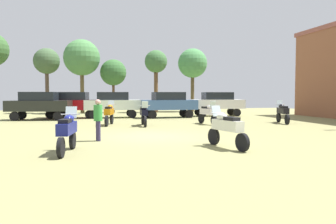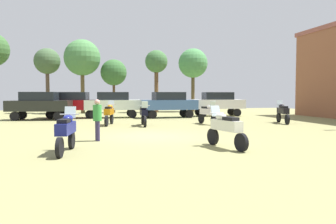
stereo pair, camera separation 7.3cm
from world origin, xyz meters
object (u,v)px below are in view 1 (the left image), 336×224
Objects in this scene: car_5 at (112,103)px; motorcycle_4 at (109,113)px; motorcycle_1 at (144,114)px; car_6 at (72,103)px; tree_5 at (156,63)px; tree_3 at (82,58)px; tree_6 at (47,62)px; motorcycle_3 at (227,127)px; person_1 at (98,117)px; motorcycle_2 at (208,113)px; car_3 at (39,104)px; car_4 at (168,103)px; tree_2 at (113,73)px; motorcycle_5 at (283,112)px; car_1 at (217,102)px; motorcycle_7 at (67,131)px; tree_4 at (193,64)px.

motorcycle_4 is at bearing 175.56° from car_5.
car_6 is (-4.53, 7.49, 0.46)m from motorcycle_1.
motorcycle_1 is 14.76m from tree_5.
tree_3 reaches higher than tree_6.
tree_5 is (1.54, 22.17, 4.23)m from motorcycle_3.
car_6 is at bearing -6.14° from person_1.
motorcycle_2 is 5.95m from motorcycle_4.
car_3 is 9.50m from car_4.
person_1 is at bearing 134.63° from motorcycle_3.
motorcycle_4 is 13.63m from tree_2.
tree_2 is at bearing 137.63° from motorcycle_5.
person_1 is at bearing -86.06° from tree_3.
car_1 is (7.26, 7.27, 0.46)m from motorcycle_1.
car_3 reaches higher than motorcycle_7.
motorcycle_1 is 9.00m from motorcycle_7.
motorcycle_3 is 10.93m from motorcycle_5.
motorcycle_3 is 0.50× the size of car_4.
motorcycle_7 is 0.31× the size of tree_3.
person_1 is at bearing 30.10° from motorcycle_2.
motorcycle_1 is 8.76m from car_6.
motorcycle_7 is (-5.27, 0.15, 0.00)m from motorcycle_3.
motorcycle_5 is 15.37m from tree_4.
car_6 is at bearing 97.68° from motorcycle_3.
motorcycle_4 is at bearing -172.52° from motorcycle_5.
tree_3 is 1.13× the size of tree_5.
motorcycle_7 is at bearing -167.42° from car_6.
tree_6 is at bearing 150.28° from motorcycle_5.
car_1 is (9.21, 6.37, 0.45)m from motorcycle_4.
motorcycle_7 is 0.50× the size of car_1.
motorcycle_5 reaches higher than motorcycle_3.
car_3 is (-15.50, 6.09, 0.45)m from motorcycle_5.
motorcycle_2 is 16.54m from tree_3.
tree_5 is 10.55m from tree_6.
tree_6 reaches higher than tree_2.
car_1 is 2.68× the size of person_1.
motorcycle_5 is 0.50× the size of car_1.
motorcycle_1 is 2.14m from motorcycle_4.
tree_3 reaches higher than car_6.
motorcycle_3 is 0.42× the size of tree_2.
tree_4 is 1.06× the size of tree_5.
car_1 is (10.87, 15.52, 0.46)m from motorcycle_7.
car_1 reaches higher than motorcycle_7.
tree_2 is (-2.67, 22.51, 3.23)m from motorcycle_3.
motorcycle_4 is at bearing -111.78° from tree_5.
car_4 is 11.09m from tree_3.
car_3 is 0.99× the size of car_6.
tree_6 is (-6.30, 0.65, 0.97)m from tree_2.
person_1 is (1.89, -13.22, -0.22)m from car_6.
person_1 is 21.39m from tree_6.
tree_5 reaches higher than car_3.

